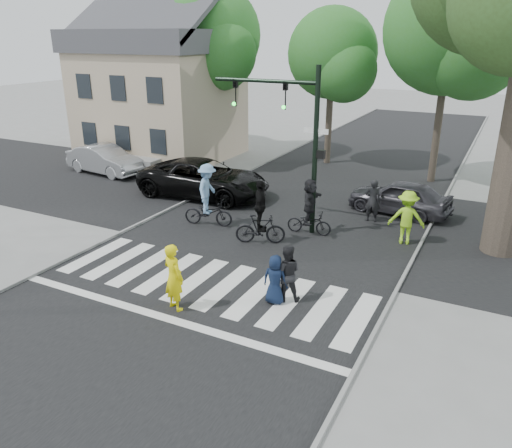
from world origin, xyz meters
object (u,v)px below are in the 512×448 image
Objects in this scene: pedestrian_child at (275,280)px; cyclist_left at (208,199)px; pedestrian_adult at (287,273)px; cyclist_mid at (260,218)px; cyclist_right at (310,210)px; traffic_signal at (294,126)px; car_silver at (105,160)px; pedestrian_woman at (174,277)px; car_grey at (400,197)px; car_suv at (204,179)px.

cyclist_left reaches higher than pedestrian_child.
pedestrian_child is 0.86× the size of pedestrian_adult.
cyclist_right is (1.20, 1.62, -0.00)m from cyclist_mid.
traffic_signal is at bearing 76.71° from cyclist_mid.
cyclist_mid is (-2.25, 3.57, 0.24)m from pedestrian_child.
traffic_signal is 2.47× the size of cyclist_left.
car_silver is (-11.61, 4.73, -0.20)m from cyclist_mid.
traffic_signal is at bearing -75.19° from pedestrian_woman.
cyclist_mid reaches higher than car_grey.
cyclist_right is 6.32m from car_suv.
pedestrian_woman is at bearing -93.46° from traffic_signal.
car_suv is at bearing 141.81° from cyclist_mid.
traffic_signal is 2.85× the size of cyclist_right.
pedestrian_adult is 0.40× the size of car_grey.
cyclist_left is 0.54× the size of car_silver.
car_suv is at bearing -70.52° from car_grey.
pedestrian_woman is at bearing -155.03° from car_suv.
cyclist_right is 0.47× the size of car_silver.
pedestrian_adult is at bearing -53.18° from cyclist_mid.
traffic_signal is 5.85m from car_grey.
pedestrian_woman reaches higher than car_suv.
car_silver is at bearing 155.78° from cyclist_left.
pedestrian_adult is 0.71× the size of cyclist_mid.
traffic_signal reaches higher than pedestrian_adult.
pedestrian_adult is 10.07m from car_suv.
traffic_signal is 4.29m from cyclist_left.
pedestrian_adult is 0.36× the size of car_silver.
pedestrian_woman is 0.89× the size of cyclist_right.
cyclist_mid is 6.56m from car_grey.
cyclist_right is 0.35× the size of car_suv.
traffic_signal is at bearing -77.30° from pedestrian_child.
car_suv is (-2.16, 3.06, -0.22)m from cyclist_left.
pedestrian_child is 6.45m from cyclist_left.
pedestrian_adult is 16.21m from car_silver.
cyclist_right is (-1.05, 5.19, 0.24)m from pedestrian_child.
pedestrian_child is 0.37m from pedestrian_adult.
cyclist_right reaches higher than pedestrian_adult.
traffic_signal is 1.33× the size of car_silver.
pedestrian_child is 0.61× the size of cyclist_mid.
cyclist_mid is at bearing -126.63° from cyclist_right.
traffic_signal reaches higher than pedestrian_child.
car_silver is at bearing 166.16° from traffic_signal.
pedestrian_adult is 0.68× the size of cyclist_left.
cyclist_right is at bearing 53.37° from cyclist_mid.
pedestrian_woman reaches higher than car_silver.
cyclist_left reaches higher than cyclist_mid.
pedestrian_woman is 0.31× the size of car_suv.
pedestrian_adult reaches higher than car_grey.
cyclist_right reaches higher than car_grey.
cyclist_left reaches higher than car_silver.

